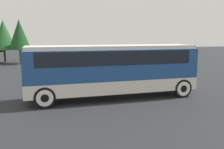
# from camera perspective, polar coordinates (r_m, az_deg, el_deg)

# --- Properties ---
(ground_plane) EXTENTS (120.00, 120.00, 0.00)m
(ground_plane) POSITION_cam_1_polar(r_m,az_deg,el_deg) (15.49, 0.00, -5.29)
(ground_plane) COLOR #26282B
(tour_bus) EXTENTS (10.26, 2.64, 3.21)m
(tour_bus) POSITION_cam_1_polar(r_m,az_deg,el_deg) (15.16, 0.35, 1.87)
(tour_bus) COLOR silver
(tour_bus) RESTS_ON ground_plane
(parked_car_near) EXTENTS (4.33, 1.81, 1.38)m
(parked_car_near) POSITION_cam_1_polar(r_m,az_deg,el_deg) (24.22, -4.25, 1.50)
(parked_car_near) COLOR #BCBCC1
(parked_car_near) RESTS_ON ground_plane
(parked_car_mid) EXTENTS (4.33, 1.97, 1.47)m
(parked_car_mid) POSITION_cam_1_polar(r_m,az_deg,el_deg) (21.67, -7.92, 0.66)
(parked_car_mid) COLOR navy
(parked_car_mid) RESTS_ON ground_plane
(tree_center) EXTENTS (2.90, 2.90, 5.93)m
(tree_center) POSITION_cam_1_polar(r_m,az_deg,el_deg) (36.03, -20.41, 8.54)
(tree_center) COLOR brown
(tree_center) RESTS_ON ground_plane
(tree_right) EXTENTS (3.33, 3.33, 5.91)m
(tree_right) POSITION_cam_1_polar(r_m,az_deg,el_deg) (38.06, -23.56, 8.27)
(tree_right) COLOR brown
(tree_right) RESTS_ON ground_plane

